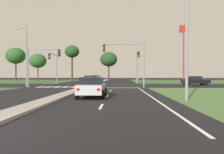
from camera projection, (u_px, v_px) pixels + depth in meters
ground_plane at (92, 85)px, 35.96m from camera, size 200.00×200.00×0.00m
grass_verge_far_left at (10, 81)px, 61.31m from camera, size 35.00×35.00×0.01m
grass_verge_far_right at (199, 81)px, 59.59m from camera, size 35.00×35.00×0.01m
median_island_near at (61, 96)px, 16.97m from camera, size 1.20×22.00×0.14m
median_island_far at (103, 81)px, 60.95m from camera, size 1.20×36.00×0.14m
lane_dash_near at (101, 106)px, 11.67m from camera, size 0.14×2.00×0.01m
lane_dash_second at (107, 96)px, 17.67m from camera, size 0.14×2.00×0.01m
lane_dash_third at (111, 91)px, 23.66m from camera, size 0.14×2.00×0.01m
edge_line_right at (150, 96)px, 17.74m from camera, size 0.14×24.00×0.01m
stop_bar_near at (114, 88)px, 28.84m from camera, size 6.40×0.50×0.01m
crosswalk_bar_near at (41, 87)px, 30.98m from camera, size 0.70×2.80×0.01m
crosswalk_bar_second at (49, 87)px, 30.94m from camera, size 0.70×2.80×0.01m
crosswalk_bar_third at (57, 87)px, 30.91m from camera, size 0.70×2.80×0.01m
crosswalk_bar_fourth at (66, 87)px, 30.87m from camera, size 0.70×2.80×0.01m
crosswalk_bar_fifth at (74, 87)px, 30.83m from camera, size 0.70×2.80×0.01m
crosswalk_bar_sixth at (82, 87)px, 30.79m from camera, size 0.70×2.80×0.01m
car_blue_near at (96, 78)px, 64.91m from camera, size 1.99×4.27×1.58m
car_grey_second at (94, 78)px, 58.24m from camera, size 2.09×4.19×1.61m
car_teal_third at (88, 79)px, 47.66m from camera, size 1.98×4.33×1.54m
car_silver_fourth at (92, 87)px, 16.60m from camera, size 1.96×4.35×1.49m
car_black_fifth at (195, 81)px, 35.93m from camera, size 4.19×2.09×1.47m
traffic_signal_far_left at (54, 63)px, 41.12m from camera, size 0.32×4.64×5.64m
traffic_signal_far_right at (137, 62)px, 40.29m from camera, size 0.32×5.49×5.84m
traffic_signal_near_left at (40, 60)px, 29.54m from camera, size 4.44×0.32×5.33m
traffic_signal_near_right at (129, 56)px, 29.14m from camera, size 5.49×0.32×5.93m
street_lamp_near at (189, 14)px, 14.53m from camera, size 2.25×1.20×10.08m
street_lamp_second at (25, 53)px, 31.92m from camera, size 1.97×0.82×8.54m
street_lamp_third at (137, 59)px, 53.40m from camera, size 2.18×0.66×10.05m
pedestrian_at_median at (100, 77)px, 48.10m from camera, size 0.34×0.34×1.73m
fastfood_pole_sign at (183, 41)px, 49.60m from camera, size 1.80×0.40×12.68m
treeline_near at (16, 56)px, 63.35m from camera, size 5.33×5.33×9.37m
treeline_second at (38, 61)px, 60.48m from camera, size 4.50×4.50×7.41m
treeline_third at (72, 52)px, 59.88m from camera, size 3.84×3.84×9.58m
treeline_fourth at (109, 59)px, 60.56m from camera, size 4.58×4.58×7.88m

